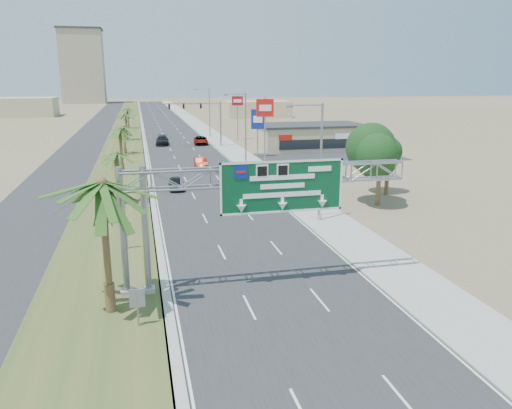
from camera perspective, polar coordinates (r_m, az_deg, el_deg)
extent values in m
plane|color=#8C7A59|center=(22.07, 8.77, -18.76)|extent=(600.00, 600.00, 0.00)
cube|color=#28282B|center=(127.83, -10.05, 8.63)|extent=(12.00, 300.00, 0.02)
cube|color=#9E9B93|center=(128.59, -6.23, 8.81)|extent=(4.00, 300.00, 0.10)
cube|color=#3B4F22|center=(127.65, -14.58, 8.41)|extent=(7.00, 300.00, 0.12)
cube|color=#28282B|center=(127.99, -17.74, 8.18)|extent=(8.00, 300.00, 0.02)
cylinder|color=gray|center=(28.29, -12.50, -3.10)|extent=(0.36, 0.36, 7.40)
cylinder|color=gray|center=(28.31, -14.93, -3.23)|extent=(0.36, 0.36, 7.40)
cube|color=#9E9B93|center=(29.50, -12.13, -9.60)|extent=(0.70, 0.70, 0.40)
cube|color=#9E9B93|center=(29.52, -14.49, -9.73)|extent=(0.70, 0.70, 0.40)
cube|color=#074323|center=(28.34, 3.02, 2.06)|extent=(7.20, 0.12, 3.00)
cube|color=navy|center=(27.51, -1.73, 3.73)|extent=(0.75, 0.03, 0.75)
cone|color=white|center=(28.52, 3.03, -0.23)|extent=(0.56, 0.56, 0.45)
cylinder|color=brown|center=(26.52, -16.73, -5.00)|extent=(0.36, 0.36, 7.00)
cylinder|color=brown|center=(27.48, -16.33, -10.25)|extent=(0.54, 0.54, 1.68)
cylinder|color=brown|center=(50.01, -15.56, 2.79)|extent=(0.36, 0.36, 5.00)
cylinder|color=brown|center=(50.41, -15.42, 0.67)|extent=(0.54, 0.54, 1.20)
cylinder|color=brown|center=(65.73, -15.14, 5.80)|extent=(0.36, 0.36, 5.80)
cylinder|color=brown|center=(66.07, -15.01, 3.91)|extent=(0.54, 0.54, 1.39)
cylinder|color=brown|center=(83.66, -14.80, 7.08)|extent=(0.36, 0.36, 4.50)
cylinder|color=brown|center=(83.87, -14.73, 5.92)|extent=(0.54, 0.54, 1.08)
cylinder|color=brown|center=(102.51, -14.61, 8.52)|extent=(0.36, 0.36, 5.20)
cylinder|color=brown|center=(102.71, -14.54, 7.42)|extent=(0.54, 0.54, 1.25)
cylinder|color=brown|center=(127.44, -14.42, 9.47)|extent=(0.36, 0.36, 4.80)
cylinder|color=brown|center=(127.59, -14.37, 8.65)|extent=(0.54, 0.54, 1.15)
cylinder|color=gray|center=(42.35, 7.40, 4.64)|extent=(0.20, 0.20, 10.00)
cylinder|color=gray|center=(41.35, 5.77, 11.22)|extent=(2.80, 0.12, 0.12)
cube|color=slate|center=(40.92, 3.87, 11.09)|extent=(0.50, 0.22, 0.18)
cylinder|color=#9E9B93|center=(43.38, 7.20, -1.56)|extent=(0.44, 0.44, 0.50)
cylinder|color=gray|center=(70.97, -1.18, 8.58)|extent=(0.20, 0.20, 10.00)
cylinder|color=gray|center=(70.38, -2.34, 12.48)|extent=(2.80, 0.12, 0.12)
cube|color=slate|center=(70.13, -3.49, 12.38)|extent=(0.50, 0.22, 0.18)
cylinder|color=#9E9B93|center=(71.59, -1.16, 4.79)|extent=(0.44, 0.44, 0.50)
cylinder|color=gray|center=(106.33, -5.33, 10.40)|extent=(0.20, 0.20, 10.00)
cylinder|color=gray|center=(105.94, -6.16, 12.99)|extent=(2.80, 0.12, 0.12)
cube|color=slate|center=(105.77, -6.93, 12.91)|extent=(0.50, 0.22, 0.18)
cylinder|color=#9E9B93|center=(106.74, -5.27, 7.85)|extent=(0.44, 0.44, 0.50)
cylinder|color=gray|center=(90.59, -4.06, 9.13)|extent=(0.28, 0.28, 8.00)
cylinder|color=gray|center=(89.67, -7.32, 11.37)|extent=(10.00, 0.18, 0.18)
cube|color=black|center=(89.66, -6.32, 11.15)|extent=(0.32, 0.18, 0.95)
cube|color=black|center=(89.34, -8.27, 11.08)|extent=(0.32, 0.18, 0.95)
cube|color=black|center=(89.15, -9.90, 11.01)|extent=(0.32, 0.18, 0.95)
sphere|color=red|center=(89.53, -6.32, 11.33)|extent=(0.22, 0.22, 0.22)
imported|color=black|center=(90.37, -4.09, 11.03)|extent=(0.16, 0.16, 0.60)
cylinder|color=#9E9B93|center=(90.98, -4.02, 6.81)|extent=(0.56, 0.56, 0.60)
cube|color=tan|center=(88.64, 6.18, 7.68)|extent=(18.00, 10.00, 4.00)
cylinder|color=brown|center=(49.51, 13.82, 2.14)|extent=(0.44, 0.44, 3.90)
sphere|color=black|center=(49.06, 14.00, 5.11)|extent=(4.50, 4.50, 4.50)
cylinder|color=brown|center=(54.42, 14.73, 2.82)|extent=(0.44, 0.44, 3.30)
sphere|color=black|center=(54.04, 14.88, 5.11)|extent=(3.50, 3.50, 3.50)
cylinder|color=gray|center=(25.58, -13.35, -11.80)|extent=(0.08, 0.08, 1.80)
cube|color=slate|center=(25.28, -13.44, -10.37)|extent=(0.75, 0.06, 0.95)
cylinder|color=gray|center=(36.78, -14.54, -3.75)|extent=(0.08, 0.08, 1.80)
cube|color=slate|center=(36.58, -14.61, -2.71)|extent=(0.75, 0.06, 0.95)
cube|color=tan|center=(268.26, -19.20, 14.63)|extent=(20.00, 16.00, 35.00)
cube|color=tan|center=(181.25, -25.67, 10.00)|extent=(24.00, 14.00, 6.00)
cube|color=tan|center=(161.71, 0.09, 10.85)|extent=(20.00, 12.00, 5.00)
imported|color=black|center=(55.86, -9.10, 2.40)|extent=(1.74, 4.12, 1.39)
imported|color=maroon|center=(68.74, -6.33, 4.73)|extent=(1.64, 4.54, 1.49)
imported|color=gray|center=(94.35, -6.33, 7.29)|extent=(2.87, 5.50, 1.48)
imported|color=black|center=(94.53, -10.67, 7.20)|extent=(2.72, 5.80, 1.64)
cylinder|color=gray|center=(70.13, 1.02, 8.28)|extent=(0.20, 0.20, 9.43)
cube|color=red|center=(69.87, 1.03, 10.98)|extent=(2.42, 0.57, 2.40)
cube|color=white|center=(69.70, 1.07, 10.98)|extent=(1.67, 0.23, 0.84)
cylinder|color=gray|center=(77.85, 0.18, 8.19)|extent=(0.20, 0.20, 7.59)
cube|color=navy|center=(77.66, 0.18, 9.73)|extent=(2.01, 0.83, 3.00)
cube|color=white|center=(77.48, 0.22, 9.72)|extent=(1.36, 0.42, 1.05)
cylinder|color=gray|center=(100.70, -2.12, 9.89)|extent=(0.20, 0.20, 8.78)
cube|color=#AA0D17|center=(100.51, -2.14, 11.76)|extent=(2.22, 0.66, 1.80)
cube|color=white|center=(100.33, -2.12, 11.75)|extent=(1.53, 0.30, 0.63)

